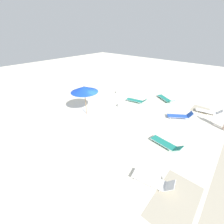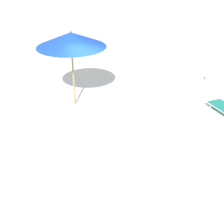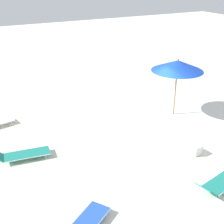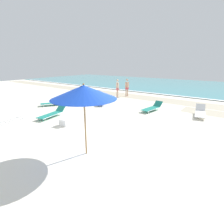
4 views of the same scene
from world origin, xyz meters
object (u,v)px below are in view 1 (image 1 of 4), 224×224
(sun_lounger_near_water_right, at_px, (165,99))
(sun_lounger_beside_umbrella, at_px, (136,100))
(sun_lounger_mid_beach_solo, at_px, (166,144))
(cooler_box, at_px, (120,105))
(sun_lounger_near_water_left, at_px, (180,116))
(sun_lounger_under_umbrella, at_px, (153,181))
(sun_lounger_mid_beach_pair_a, at_px, (209,111))
(beach_umbrella, at_px, (84,89))
(lounger_stack, at_px, (124,93))

(sun_lounger_near_water_right, bearing_deg, sun_lounger_beside_umbrella, -8.72)
(sun_lounger_mid_beach_solo, height_order, cooler_box, sun_lounger_mid_beach_solo)
(sun_lounger_near_water_left, distance_m, sun_lounger_near_water_right, 3.67)
(sun_lounger_beside_umbrella, bearing_deg, sun_lounger_mid_beach_solo, 37.21)
(sun_lounger_under_umbrella, height_order, sun_lounger_mid_beach_pair_a, sun_lounger_under_umbrella)
(sun_lounger_mid_beach_solo, bearing_deg, beach_umbrella, -77.87)
(sun_lounger_beside_umbrella, xyz_separation_m, sun_lounger_near_water_left, (0.25, 4.58, 0.01))
(sun_lounger_mid_beach_solo, relative_size, cooler_box, 3.87)
(cooler_box, bearing_deg, sun_lounger_beside_umbrella, -25.44)
(sun_lounger_beside_umbrella, height_order, cooler_box, sun_lounger_beside_umbrella)
(sun_lounger_near_water_left, bearing_deg, sun_lounger_beside_umbrella, -127.15)
(beach_umbrella, bearing_deg, sun_lounger_under_umbrella, 72.56)
(sun_lounger_near_water_left, bearing_deg, sun_lounger_under_umbrella, -24.38)
(sun_lounger_near_water_left, xyz_separation_m, sun_lounger_mid_beach_solo, (4.23, 0.59, -0.01))
(sun_lounger_near_water_right, bearing_deg, sun_lounger_mid_beach_solo, 55.80)
(sun_lounger_under_umbrella, relative_size, sun_lounger_beside_umbrella, 0.95)
(sun_lounger_under_umbrella, bearing_deg, cooler_box, -142.17)
(beach_umbrella, distance_m, sun_lounger_beside_umbrella, 5.85)
(beach_umbrella, bearing_deg, sun_lounger_mid_beach_pair_a, 131.23)
(sun_lounger_under_umbrella, bearing_deg, beach_umbrella, -118.58)
(beach_umbrella, bearing_deg, lounger_stack, -177.35)
(sun_lounger_beside_umbrella, xyz_separation_m, sun_lounger_mid_beach_solo, (4.48, 5.17, 0.00))
(sun_lounger_under_umbrella, xyz_separation_m, cooler_box, (-5.57, -6.41, -0.03))
(sun_lounger_beside_umbrella, height_order, sun_lounger_mid_beach_solo, sun_lounger_mid_beach_solo)
(beach_umbrella, distance_m, sun_lounger_mid_beach_solo, 7.55)
(sun_lounger_beside_umbrella, bearing_deg, beach_umbrella, -34.05)
(lounger_stack, distance_m, sun_lounger_beside_umbrella, 2.54)
(sun_lounger_under_umbrella, height_order, sun_lounger_near_water_right, sun_lounger_under_umbrella)
(sun_lounger_under_umbrella, distance_m, sun_lounger_beside_umbrella, 9.50)
(sun_lounger_near_water_left, distance_m, cooler_box, 5.44)
(beach_umbrella, height_order, sun_lounger_near_water_right, beach_umbrella)
(sun_lounger_mid_beach_pair_a, bearing_deg, sun_lounger_mid_beach_solo, -17.41)
(sun_lounger_near_water_left, distance_m, sun_lounger_mid_beach_solo, 4.27)
(sun_lounger_under_umbrella, bearing_deg, sun_lounger_near_water_left, 178.51)
(sun_lounger_near_water_left, relative_size, cooler_box, 3.65)
(beach_umbrella, height_order, sun_lounger_beside_umbrella, beach_umbrella)
(beach_umbrella, relative_size, lounger_stack, 1.35)
(lounger_stack, relative_size, sun_lounger_mid_beach_solo, 0.93)
(beach_umbrella, height_order, lounger_stack, beach_umbrella)
(lounger_stack, bearing_deg, beach_umbrella, -8.59)
(sun_lounger_near_water_left, relative_size, sun_lounger_mid_beach_pair_a, 0.95)
(sun_lounger_near_water_left, height_order, sun_lounger_mid_beach_solo, sun_lounger_near_water_left)
(sun_lounger_under_umbrella, relative_size, cooler_box, 3.80)
(sun_lounger_mid_beach_pair_a, bearing_deg, sun_lounger_near_water_left, -42.22)
(sun_lounger_near_water_right, xyz_separation_m, cooler_box, (4.38, -2.68, -0.02))
(cooler_box, bearing_deg, sun_lounger_near_water_right, -39.80)
(beach_umbrella, height_order, sun_lounger_mid_beach_solo, beach_umbrella)
(sun_lounger_under_umbrella, distance_m, sun_lounger_near_water_right, 10.63)
(beach_umbrella, bearing_deg, sun_lounger_near_water_left, 125.87)
(sun_lounger_beside_umbrella, relative_size, cooler_box, 4.00)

